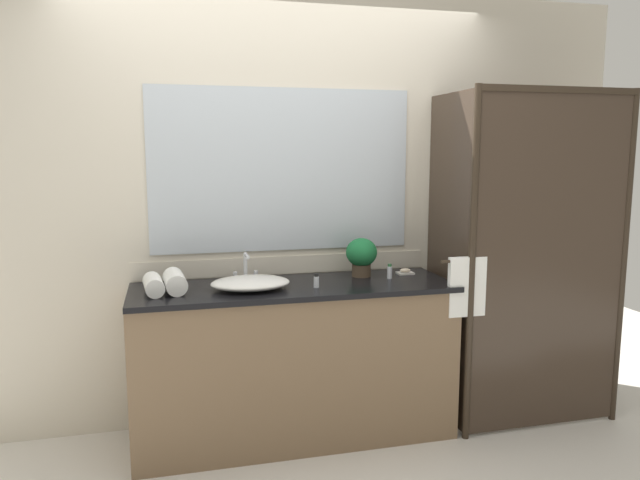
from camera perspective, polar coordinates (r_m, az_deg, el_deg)
The scene contains 12 objects.
ground_plane at distance 3.68m, azimuth -2.38°, elevation -18.12°, with size 8.00×8.00×0.00m, color silver.
wall_back_with_mirror at distance 3.64m, azimuth -3.64°, elevation 3.12°, with size 4.40×0.06×2.60m.
vanity_cabinet at distance 3.51m, azimuth -2.46°, elevation -11.45°, with size 1.80×0.58×0.90m.
shower_enclosure at distance 3.65m, azimuth 18.12°, elevation -1.77°, with size 1.20×0.59×2.00m.
sink_basin at distance 3.28m, azimuth -6.65°, elevation -4.09°, with size 0.43×0.32×0.07m, color white.
faucet at distance 3.47m, azimuth -7.09°, elevation -3.02°, with size 0.17×0.15×0.17m.
potted_plant at distance 3.58m, azimuth 3.97°, elevation -1.42°, with size 0.19×0.19×0.23m.
soap_dish at distance 3.69m, azimuth 8.12°, elevation -3.02°, with size 0.10×0.07×0.04m.
amenity_bottle_shampoo at distance 3.30m, azimuth -0.35°, elevation -3.93°, with size 0.03×0.03×0.08m.
amenity_bottle_conditioner at distance 3.55m, azimuth 6.65°, elevation -3.02°, with size 0.03×0.03×0.09m.
rolled_towel_near_edge at distance 3.27m, azimuth -15.58°, elevation -4.12°, with size 0.10×0.10×0.24m, color white.
rolled_towel_middle at distance 3.29m, azimuth -13.66°, elevation -3.87°, with size 0.11×0.11×0.26m, color white.
Camera 1 is at (-0.67, -3.22, 1.65)m, focal length 33.59 mm.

